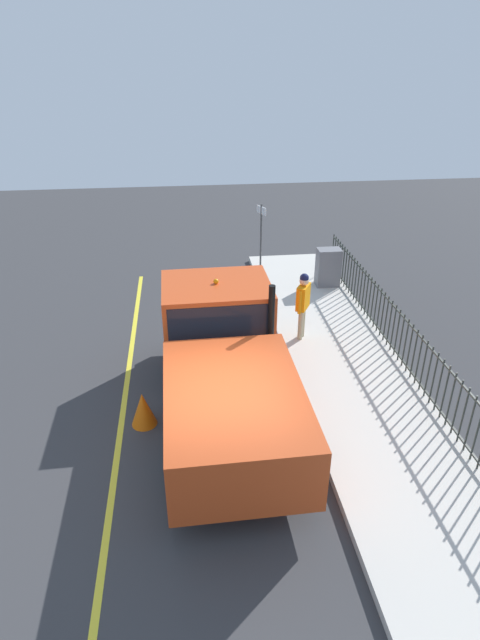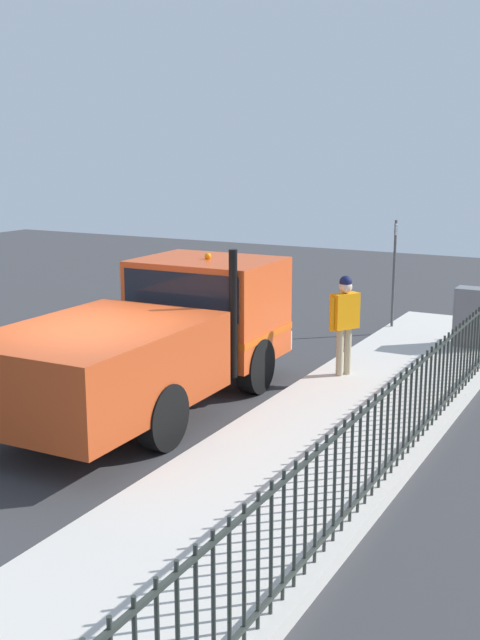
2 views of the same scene
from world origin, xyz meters
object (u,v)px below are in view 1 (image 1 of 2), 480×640
work_truck (224,356)px  utility_cabinet (328,267)px  worker_standing (303,299)px  street_sign (261,232)px  traffic_cone (143,409)px

work_truck → utility_cabinet: size_ratio=5.15×
worker_standing → street_sign: (-0.43, 4.23, 0.41)m
work_truck → worker_standing: size_ratio=3.45×
utility_cabinet → traffic_cone: (-5.51, -6.10, -0.40)m
street_sign → worker_standing: bearing=-84.2°
utility_cabinet → street_sign: bearing=153.8°
traffic_cone → street_sign: street_sign is taller
street_sign → traffic_cone: bearing=-116.3°
worker_standing → utility_cabinet: worker_standing is taller
worker_standing → street_sign: size_ratio=0.74×
traffic_cone → street_sign: size_ratio=0.31×
traffic_cone → street_sign: (3.50, 7.09, 1.31)m
work_truck → traffic_cone: (-1.70, -0.45, -0.86)m
worker_standing → utility_cabinet: bearing=-176.0°
worker_standing → utility_cabinet: 3.64m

